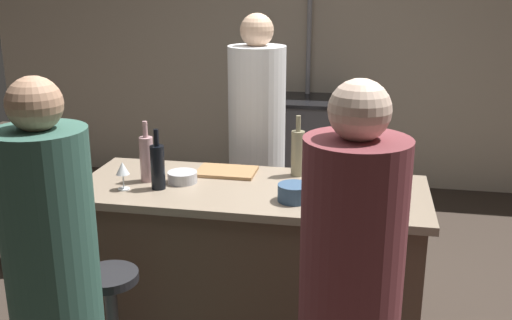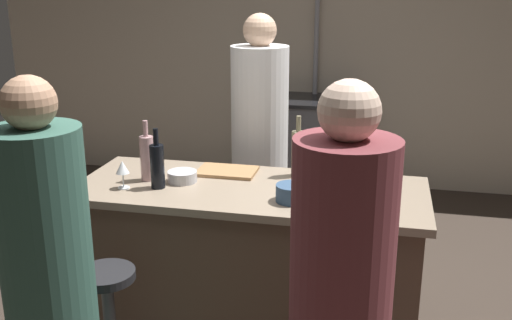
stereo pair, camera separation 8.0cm
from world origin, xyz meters
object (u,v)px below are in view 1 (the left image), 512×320
cutting_board (227,171)px  mixing_bowl_steel (182,177)px  wine_bottle_white (298,152)px  wine_glass_near_left_guest (328,181)px  wine_bottle_dark (158,166)px  wine_bottle_rose (147,158)px  pepper_mill (368,191)px  potted_plant (28,225)px  mixing_bowl_blue (294,193)px  guest_left (57,303)px  stove_range (303,146)px  wine_glass_near_right_guest (123,170)px  chef (257,159)px

cutting_board → mixing_bowl_steel: (-0.19, -0.19, 0.02)m
wine_bottle_white → wine_glass_near_left_guest: 0.41m
wine_bottle_dark → wine_bottle_rose: 0.14m
wine_bottle_rose → pepper_mill: bearing=-11.2°
potted_plant → mixing_bowl_blue: (1.94, -0.76, 0.64)m
potted_plant → wine_bottle_white: wine_bottle_white is taller
wine_bottle_dark → guest_left: bearing=-95.8°
stove_range → cutting_board: (-0.17, -2.25, 0.46)m
mixing_bowl_blue → stove_range: bearing=95.4°
stove_range → wine_bottle_rose: bearing=-102.7°
wine_bottle_white → stove_range: bearing=95.5°
wine_glass_near_right_guest → chef: bearing=62.9°
pepper_mill → mixing_bowl_blue: 0.36m
chef → guest_left: (-0.42, -1.81, -0.05)m
chef → potted_plant: chef is taller
wine_bottle_white → chef: bearing=120.1°
chef → mixing_bowl_steel: bearing=-106.6°
stove_range → potted_plant: (-1.70, -1.85, -0.15)m
stove_range → guest_left: 3.50m
potted_plant → wine_glass_near_right_guest: wine_glass_near_right_guest is taller
mixing_bowl_blue → wine_bottle_white: bearing=94.9°
chef → guest_left: 1.86m
cutting_board → wine_bottle_rose: size_ratio=0.99×
cutting_board → mixing_bowl_blue: (0.42, -0.35, 0.03)m
guest_left → potted_plant: 2.02m
chef → potted_plant: size_ratio=3.32×
cutting_board → wine_bottle_dark: (-0.28, -0.31, 0.11)m
chef → wine_bottle_rose: chef is taller
mixing_bowl_blue → wine_bottle_rose: bearing=169.7°
chef → mixing_bowl_blue: size_ratio=10.89×
stove_range → potted_plant: bearing=-132.6°
guest_left → mixing_bowl_blue: bearing=47.0°
pepper_mill → wine_bottle_dark: 1.05m
chef → mixing_bowl_blue: 1.05m
stove_range → cutting_board: bearing=-94.4°
wine_bottle_rose → mixing_bowl_blue: 0.81m
stove_range → cutting_board: cutting_board is taller
chef → guest_left: chef is taller
wine_bottle_dark → wine_glass_near_right_guest: 0.18m
cutting_board → wine_glass_near_right_guest: size_ratio=2.19×
wine_bottle_rose → mixing_bowl_steel: size_ratio=2.08×
wine_glass_near_right_guest → mixing_bowl_blue: size_ratio=0.92×
stove_range → wine_glass_near_left_guest: size_ratio=6.10×
pepper_mill → wine_bottle_rose: size_ratio=0.65×
guest_left → pepper_mill: (1.13, 0.77, 0.26)m
cutting_board → guest_left: bearing=-107.2°
wine_bottle_white → wine_bottle_rose: 0.80m
wine_glass_near_right_guest → wine_glass_near_left_guest: 1.02m
cutting_board → wine_glass_near_right_guest: 0.58m
stove_range → cutting_board: size_ratio=2.78×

